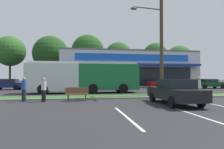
% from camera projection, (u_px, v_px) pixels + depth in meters
% --- Properties ---
extents(grass_median, '(56.00, 2.20, 0.12)m').
position_uv_depth(grass_median, '(132.00, 96.00, 16.55)').
color(grass_median, '#2D5B23').
rests_on(grass_median, ground_plane).
extents(curb_lip, '(56.00, 0.24, 0.12)m').
position_uv_depth(curb_lip, '(136.00, 98.00, 15.34)').
color(curb_lip, gray).
rests_on(curb_lip, ground_plane).
extents(parking_stripe_0, '(0.12, 4.80, 0.01)m').
position_uv_depth(parking_stripe_0, '(126.00, 116.00, 8.32)').
color(parking_stripe_0, silver).
rests_on(parking_stripe_0, ground_plane).
extents(parking_stripe_1, '(0.12, 4.80, 0.01)m').
position_uv_depth(parking_stripe_1, '(194.00, 114.00, 8.74)').
color(parking_stripe_1, silver).
rests_on(parking_stripe_1, ground_plane).
extents(storefront_building, '(24.43, 13.88, 6.43)m').
position_uv_depth(storefront_building, '(125.00, 70.00, 39.34)').
color(storefront_building, beige).
rests_on(storefront_building, ground_plane).
extents(tree_far_left, '(6.60, 6.60, 10.75)m').
position_uv_depth(tree_far_left, '(10.00, 51.00, 43.52)').
color(tree_far_left, '#473323').
rests_on(tree_far_left, ground_plane).
extents(tree_left, '(7.73, 7.73, 10.84)m').
position_uv_depth(tree_left, '(51.00, 53.00, 43.87)').
color(tree_left, '#473323').
rests_on(tree_left, ground_plane).
extents(tree_mid_left, '(7.76, 7.76, 11.91)m').
position_uv_depth(tree_mid_left, '(88.00, 51.00, 47.61)').
color(tree_mid_left, '#473323').
rests_on(tree_mid_left, ground_plane).
extents(tree_mid, '(6.16, 6.16, 9.83)m').
position_uv_depth(tree_mid, '(118.00, 56.00, 45.81)').
color(tree_mid, '#473323').
rests_on(tree_mid, ground_plane).
extents(tree_mid_right, '(5.69, 5.69, 9.97)m').
position_uv_depth(tree_mid_right, '(155.00, 55.00, 47.48)').
color(tree_mid_right, '#473323').
rests_on(tree_mid_right, ground_plane).
extents(tree_right, '(6.73, 6.73, 10.01)m').
position_uv_depth(tree_right, '(179.00, 58.00, 51.69)').
color(tree_right, '#473323').
rests_on(tree_right, ground_plane).
extents(utility_pole, '(3.09, 2.40, 10.39)m').
position_uv_depth(utility_pole, '(160.00, 32.00, 16.99)').
color(utility_pole, '#4C3826').
rests_on(utility_pole, ground_plane).
extents(city_bus, '(11.52, 2.83, 3.25)m').
position_uv_depth(city_bus, '(84.00, 76.00, 21.00)').
color(city_bus, '#196638').
rests_on(city_bus, ground_plane).
extents(bus_stop_bench, '(1.60, 0.45, 0.95)m').
position_uv_depth(bus_stop_bench, '(77.00, 94.00, 13.86)').
color(bus_stop_bench, brown).
rests_on(bus_stop_bench, ground_plane).
extents(car_0, '(4.31, 1.90, 1.43)m').
position_uv_depth(car_0, '(163.00, 83.00, 30.02)').
color(car_0, maroon).
rests_on(car_0, ground_plane).
extents(car_1, '(4.46, 2.01, 1.50)m').
position_uv_depth(car_1, '(98.00, 83.00, 28.55)').
color(car_1, '#9E998C').
rests_on(car_1, ground_plane).
extents(car_2, '(1.91, 4.74, 1.54)m').
position_uv_depth(car_2, '(174.00, 91.00, 12.13)').
color(car_2, black).
rests_on(car_2, ground_plane).
extents(car_3, '(4.60, 1.95, 1.42)m').
position_uv_depth(car_3, '(210.00, 84.00, 29.38)').
color(car_3, '#0C3F1E').
rests_on(car_3, ground_plane).
extents(car_4, '(4.14, 1.95, 1.46)m').
position_uv_depth(car_4, '(8.00, 84.00, 26.53)').
color(car_4, navy).
rests_on(car_4, ground_plane).
extents(pedestrian_near_bench, '(0.33, 0.33, 1.62)m').
position_uv_depth(pedestrian_near_bench, '(44.00, 90.00, 13.35)').
color(pedestrian_near_bench, black).
rests_on(pedestrian_near_bench, ground_plane).
extents(pedestrian_by_pole, '(0.34, 0.34, 1.71)m').
position_uv_depth(pedestrian_by_pole, '(198.00, 88.00, 14.84)').
color(pedestrian_by_pole, black).
rests_on(pedestrian_by_pole, ground_plane).
extents(pedestrian_mid, '(0.33, 0.33, 1.66)m').
position_uv_depth(pedestrian_mid, '(24.00, 89.00, 13.40)').
color(pedestrian_mid, '#1E2338').
rests_on(pedestrian_mid, ground_plane).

